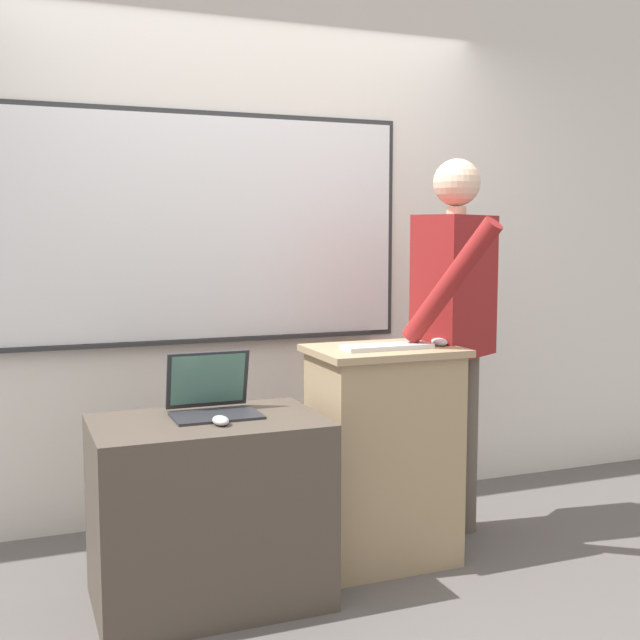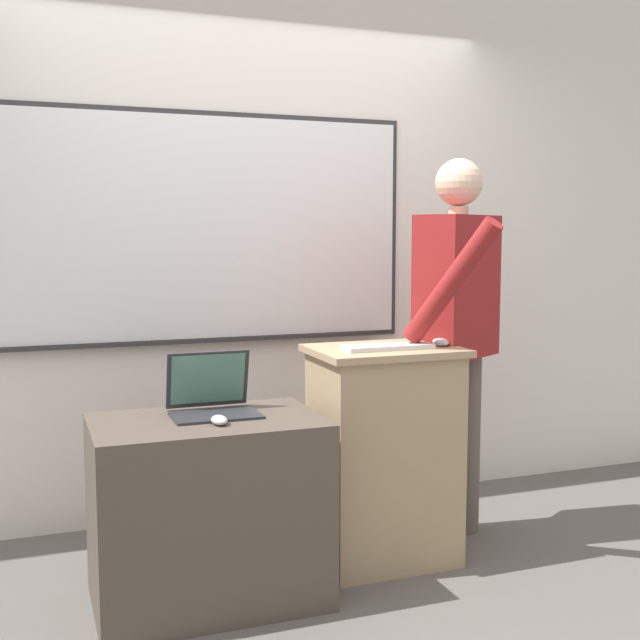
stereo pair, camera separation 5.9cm
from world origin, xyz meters
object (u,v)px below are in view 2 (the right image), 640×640
(person_presenter, at_px, (457,320))
(computer_mouse_by_laptop, at_px, (219,420))
(lectern_podium, at_px, (384,454))
(computer_mouse_by_keyboard, at_px, (441,342))
(laptop, at_px, (211,393))
(wireless_keyboard, at_px, (388,347))
(side_desk, at_px, (208,510))

(person_presenter, xyz_separation_m, computer_mouse_by_laptop, (-1.21, -0.34, -0.30))
(lectern_podium, bearing_deg, computer_mouse_by_keyboard, -11.17)
(lectern_podium, relative_size, computer_mouse_by_laptop, 9.52)
(laptop, bearing_deg, computer_mouse_by_keyboard, -2.07)
(person_presenter, height_order, laptop, person_presenter)
(lectern_podium, distance_m, laptop, 0.84)
(laptop, xyz_separation_m, computer_mouse_by_keyboard, (1.01, -0.04, 0.16))
(laptop, distance_m, wireless_keyboard, 0.77)
(wireless_keyboard, bearing_deg, person_presenter, 21.39)
(person_presenter, distance_m, computer_mouse_by_keyboard, 0.25)
(person_presenter, distance_m, laptop, 1.22)
(computer_mouse_by_keyboard, bearing_deg, lectern_podium, 168.83)
(lectern_podium, height_order, side_desk, lectern_podium)
(lectern_podium, relative_size, computer_mouse_by_keyboard, 9.52)
(wireless_keyboard, bearing_deg, laptop, 176.48)
(lectern_podium, xyz_separation_m, laptop, (-0.77, -0.01, 0.33))
(laptop, height_order, computer_mouse_by_laptop, laptop)
(wireless_keyboard, bearing_deg, computer_mouse_by_keyboard, 2.16)
(computer_mouse_by_laptop, height_order, computer_mouse_by_keyboard, computer_mouse_by_keyboard)
(laptop, xyz_separation_m, computer_mouse_by_laptop, (-0.02, -0.21, -0.06))
(person_presenter, height_order, computer_mouse_by_keyboard, person_presenter)
(laptop, relative_size, computer_mouse_by_laptop, 3.40)
(person_presenter, xyz_separation_m, computer_mouse_by_keyboard, (-0.17, -0.16, -0.07))
(side_desk, height_order, wireless_keyboard, wireless_keyboard)
(lectern_podium, height_order, wireless_keyboard, wireless_keyboard)
(lectern_podium, bearing_deg, wireless_keyboard, -104.10)
(person_presenter, bearing_deg, side_desk, 159.79)
(wireless_keyboard, bearing_deg, computer_mouse_by_laptop, -167.84)
(computer_mouse_by_keyboard, bearing_deg, computer_mouse_by_laptop, -170.31)
(side_desk, distance_m, wireless_keyboard, 1.00)
(side_desk, bearing_deg, wireless_keyboard, 4.37)
(person_presenter, height_order, computer_mouse_by_laptop, person_presenter)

